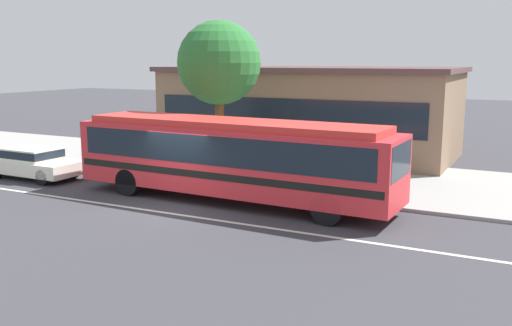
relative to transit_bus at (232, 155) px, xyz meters
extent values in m
plane|color=#39383E|center=(-1.48, -1.49, -1.68)|extent=(120.00, 120.00, 0.00)
cube|color=#9B9895|center=(-1.48, 5.35, -1.62)|extent=(60.00, 8.00, 0.12)
cube|color=silver|center=(-1.48, -2.29, -1.68)|extent=(56.00, 0.16, 0.01)
cube|color=red|center=(-0.02, 0.00, -0.14)|extent=(11.97, 2.91, 2.22)
cube|color=red|center=(-0.02, 0.00, 1.09)|extent=(11.00, 2.58, 0.24)
cube|color=#19232D|center=(-0.02, 0.00, 0.30)|extent=(11.25, 2.91, 0.98)
cube|color=black|center=(-0.02, 0.00, -0.54)|extent=(11.73, 2.93, 0.24)
cube|color=#19232D|center=(5.87, -0.23, 0.30)|extent=(0.20, 2.16, 1.07)
cylinder|color=black|center=(4.06, 0.93, -1.18)|extent=(1.01, 0.32, 1.00)
cylinder|color=black|center=(3.98, -1.24, -1.18)|extent=(1.01, 0.32, 1.00)
cylinder|color=black|center=(-3.77, 1.23, -1.18)|extent=(1.01, 0.32, 1.00)
cylinder|color=black|center=(-3.86, -0.93, -1.18)|extent=(1.01, 0.32, 1.00)
cube|color=white|center=(-9.37, -0.28, -1.17)|extent=(4.24, 1.90, 0.55)
cube|color=white|center=(-9.58, -0.28, -0.64)|extent=(2.39, 1.64, 0.50)
cube|color=#19232D|center=(-9.58, -0.28, -0.62)|extent=(2.43, 1.66, 0.32)
cylinder|color=black|center=(-7.96, 0.48, -1.36)|extent=(0.65, 0.24, 0.64)
cylinder|color=black|center=(-8.00, -1.11, -1.36)|extent=(0.65, 0.24, 0.64)
cylinder|color=black|center=(-10.74, 0.54, -1.36)|extent=(0.65, 0.24, 0.64)
cylinder|color=#1F334F|center=(2.80, 3.42, -1.10)|extent=(0.14, 0.14, 0.91)
cylinder|color=#1F334F|center=(2.85, 3.27, -1.10)|extent=(0.14, 0.14, 0.91)
cylinder|color=#3873CB|center=(2.82, 3.35, -0.33)|extent=(0.43, 0.43, 0.64)
sphere|color=#CBAF90|center=(2.82, 3.35, 0.10)|extent=(0.21, 0.21, 0.21)
cylinder|color=#6C6A58|center=(3.72, 3.35, -1.13)|extent=(0.14, 0.14, 0.86)
cylinder|color=#6C6A58|center=(3.58, 3.43, -1.13)|extent=(0.14, 0.14, 0.86)
cylinder|color=#D43144|center=(3.65, 3.39, -0.42)|extent=(0.46, 0.46, 0.57)
sphere|color=#E19378|center=(3.65, 3.39, -0.03)|extent=(0.21, 0.21, 0.21)
cylinder|color=brown|center=(-2.58, 3.60, 0.17)|extent=(0.39, 0.39, 3.47)
sphere|color=#2B7332|center=(-2.58, 3.60, 3.13)|extent=(3.48, 3.48, 3.48)
cube|color=#83674F|center=(-1.27, 10.78, 0.48)|extent=(14.47, 7.27, 4.33)
cube|color=#19232D|center=(-1.27, 7.12, 0.70)|extent=(13.31, 0.04, 1.56)
cube|color=brown|center=(-1.27, 10.78, 2.77)|extent=(14.87, 7.67, 0.24)
camera|label=1|loc=(9.48, -16.95, 3.28)|focal=39.67mm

